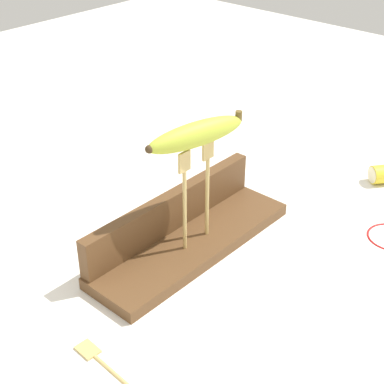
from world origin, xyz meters
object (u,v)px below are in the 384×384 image
(banana_raised_center, at_px, (196,134))
(fork_fallen_near, at_px, (107,366))
(fork_stand_center, at_px, (196,186))
(banana_chunk_near, at_px, (383,174))

(banana_raised_center, height_order, fork_fallen_near, banana_raised_center)
(fork_fallen_near, bearing_deg, fork_stand_center, 17.35)
(fork_fallen_near, distance_m, banana_chunk_near, 0.76)
(banana_raised_center, bearing_deg, fork_fallen_near, -162.65)
(fork_stand_center, xyz_separation_m, banana_chunk_near, (0.46, -0.14, -0.12))
(banana_raised_center, bearing_deg, fork_stand_center, -11.80)
(banana_raised_center, bearing_deg, banana_chunk_near, -16.62)
(fork_fallen_near, xyz_separation_m, banana_chunk_near, (0.76, -0.05, 0.02))
(banana_raised_center, xyz_separation_m, banana_chunk_near, (0.47, -0.14, -0.22))
(fork_stand_center, relative_size, banana_raised_center, 0.99)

